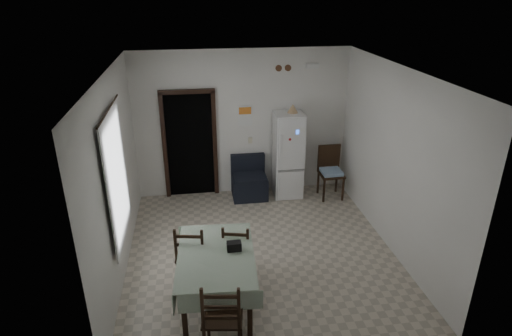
{
  "coord_description": "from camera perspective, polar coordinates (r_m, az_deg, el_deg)",
  "views": [
    {
      "loc": [
        -0.96,
        -5.76,
        3.99
      ],
      "look_at": [
        0.0,
        0.5,
        1.25
      ],
      "focal_mm": 30.0,
      "sensor_mm": 36.0,
      "label": 1
    }
  ],
  "objects": [
    {
      "name": "calendar_image",
      "position": [
        8.37,
        -1.47,
        7.65
      ],
      "size": [
        0.24,
        0.01,
        0.14
      ],
      "primitive_type": "cube",
      "color": "orange",
      "rests_on": "ground"
    },
    {
      "name": "calendar",
      "position": [
        8.41,
        -1.47,
        7.0
      ],
      "size": [
        0.28,
        0.02,
        0.4
      ],
      "primitive_type": "cube",
      "color": "white",
      "rests_on": "ground"
    },
    {
      "name": "emergency_light",
      "position": [
        8.43,
        7.54,
        13.35
      ],
      "size": [
        0.25,
        0.07,
        0.09
      ],
      "primitive_type": "cube",
      "color": "white",
      "rests_on": "ground"
    },
    {
      "name": "dining_chair_far_right",
      "position": [
        6.26,
        -2.51,
        -10.9
      ],
      "size": [
        0.48,
        0.48,
        0.93
      ],
      "primitive_type": null,
      "rotation": [
        0.0,
        0.0,
        2.9
      ],
      "color": "black",
      "rests_on": "ground"
    },
    {
      "name": "dining_chair_far_left",
      "position": [
        6.2,
        -8.47,
        -11.2
      ],
      "size": [
        0.5,
        0.5,
        0.99
      ],
      "primitive_type": null,
      "rotation": [
        0.0,
        0.0,
        2.95
      ],
      "color": "black",
      "rests_on": "ground"
    },
    {
      "name": "dining_table",
      "position": [
        5.88,
        -5.23,
        -14.5
      ],
      "size": [
        1.07,
        1.55,
        0.78
      ],
      "primitive_type": null,
      "rotation": [
        0.0,
        0.0,
        -0.06
      ],
      "color": "#96A88F",
      "rests_on": "ground"
    },
    {
      "name": "wall_back",
      "position": [
        8.46,
        -1.81,
        5.9
      ],
      "size": [
        4.2,
        0.02,
        2.9
      ],
      "primitive_type": null,
      "color": "silver",
      "rests_on": "ground"
    },
    {
      "name": "tan_cone",
      "position": [
        8.25,
        4.92,
        7.93
      ],
      "size": [
        0.21,
        0.21,
        0.17
      ],
      "primitive_type": "cone",
      "rotation": [
        0.0,
        0.0,
        0.02
      ],
      "color": "tan",
      "rests_on": "fridge"
    },
    {
      "name": "black_bag",
      "position": [
        5.68,
        -2.94,
        -10.37
      ],
      "size": [
        0.19,
        0.12,
        0.12
      ],
      "primitive_type": "cube",
      "rotation": [
        0.0,
        0.0,
        0.02
      ],
      "color": "black",
      "rests_on": "dining_table"
    },
    {
      "name": "wall_right",
      "position": [
        7.0,
        17.9,
        0.93
      ],
      "size": [
        0.02,
        4.5,
        2.9
      ],
      "primitive_type": null,
      "color": "silver",
      "rests_on": "ground"
    },
    {
      "name": "curtain_rod",
      "position": [
        5.86,
        -19.09,
        7.36
      ],
      "size": [
        0.02,
        1.6,
        0.02
      ],
      "primitive_type": "cylinder",
      "rotation": [
        1.57,
        0.0,
        0.0
      ],
      "color": "black",
      "rests_on": "ground"
    },
    {
      "name": "dining_chair_near_head",
      "position": [
        5.15,
        -4.47,
        -18.94
      ],
      "size": [
        0.52,
        0.52,
        1.06
      ],
      "primitive_type": null,
      "rotation": [
        0.0,
        0.0,
        2.99
      ],
      "color": "black",
      "rests_on": "ground"
    },
    {
      "name": "ground",
      "position": [
        7.08,
        0.63,
        -10.95
      ],
      "size": [
        4.5,
        4.5,
        0.0
      ],
      "primitive_type": "plane",
      "color": "#B7AB95",
      "rests_on": "ground"
    },
    {
      "name": "vent_right",
      "position": [
        8.34,
        4.29,
        13.17
      ],
      "size": [
        0.12,
        0.03,
        0.12
      ],
      "primitive_type": "cylinder",
      "rotation": [
        1.57,
        0.0,
        0.0
      ],
      "color": "brown",
      "rests_on": "ground"
    },
    {
      "name": "light_switch",
      "position": [
        8.58,
        -0.77,
        3.7
      ],
      "size": [
        0.08,
        0.02,
        0.12
      ],
      "primitive_type": "cube",
      "color": "beige",
      "rests_on": "ground"
    },
    {
      "name": "corner_chair",
      "position": [
        8.63,
        10.01,
        -0.67
      ],
      "size": [
        0.46,
        0.46,
        1.05
      ],
      "primitive_type": null,
      "rotation": [
        0.0,
        0.0,
        0.01
      ],
      "color": "black",
      "rests_on": "ground"
    },
    {
      "name": "curtain",
      "position": [
        6.17,
        -18.04,
        -1.13
      ],
      "size": [
        0.02,
        1.45,
        1.85
      ],
      "primitive_type": "cube",
      "color": "silver",
      "rests_on": "ground"
    },
    {
      "name": "window_recess",
      "position": [
        6.19,
        -19.04,
        -1.19
      ],
      "size": [
        0.1,
        1.2,
        1.6
      ],
      "primitive_type": "cube",
      "color": "silver",
      "rests_on": "ground"
    },
    {
      "name": "wall_left",
      "position": [
        6.4,
        -18.21,
        -1.25
      ],
      "size": [
        0.02,
        4.5,
        2.9
      ],
      "primitive_type": null,
      "color": "silver",
      "rests_on": "ground"
    },
    {
      "name": "wall_front",
      "position": [
        4.44,
        5.5,
        -11.64
      ],
      "size": [
        4.2,
        0.02,
        2.9
      ],
      "primitive_type": null,
      "color": "silver",
      "rests_on": "ground"
    },
    {
      "name": "doorway",
      "position": [
        8.72,
        -8.81,
        3.48
      ],
      "size": [
        1.06,
        0.52,
        2.22
      ],
      "color": "black",
      "rests_on": "ground"
    },
    {
      "name": "vent_left",
      "position": [
        8.3,
        3.04,
        13.15
      ],
      "size": [
        0.12,
        0.03,
        0.12
      ],
      "primitive_type": "cylinder",
      "rotation": [
        1.57,
        0.0,
        0.0
      ],
      "color": "brown",
      "rests_on": "ground"
    },
    {
      "name": "ceiling",
      "position": [
        5.94,
        0.75,
        12.81
      ],
      "size": [
        4.2,
        4.5,
        0.02
      ],
      "primitive_type": null,
      "color": "white",
      "rests_on": "ground"
    },
    {
      "name": "navy_seat",
      "position": [
        8.55,
        -0.88,
        -1.34
      ],
      "size": [
        0.69,
        0.67,
        0.83
      ],
      "primitive_type": null,
      "rotation": [
        0.0,
        0.0,
        -0.0
      ],
      "color": "black",
      "rests_on": "ground"
    },
    {
      "name": "fridge",
      "position": [
        8.5,
        4.3,
        1.72
      ],
      "size": [
        0.57,
        0.57,
        1.72
      ],
      "primitive_type": null,
      "rotation": [
        0.0,
        0.0,
        -0.02
      ],
      "color": "white",
      "rests_on": "ground"
    }
  ]
}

